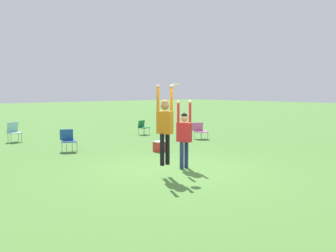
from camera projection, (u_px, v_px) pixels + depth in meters
The scene contains 9 objects.
ground_plane at pixel (177, 171), 9.43m from camera, with size 120.00×120.00×0.00m, color #477533.
person_jumping at pixel (165, 123), 8.71m from camera, with size 0.57×0.46×2.15m.
person_defending at pixel (184, 133), 9.67m from camera, with size 0.58×0.47×2.03m.
frisbee at pixel (175, 85), 9.15m from camera, with size 0.25×0.24×0.07m.
camping_chair_0 at pixel (68, 139), 12.48m from camera, with size 0.65×0.70×0.85m.
camping_chair_1 at pixel (200, 130), 15.77m from camera, with size 0.73×0.79×0.79m.
camping_chair_3 at pixel (14, 130), 14.87m from camera, with size 0.67×0.72×0.90m.
camping_chair_4 at pixel (143, 126), 17.36m from camera, with size 0.56×0.60×0.75m.
cooler_box at pixel (161, 146), 12.56m from camera, with size 0.53×0.34×0.39m.
Camera 1 is at (-6.25, -6.80, 2.30)m, focal length 35.00 mm.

